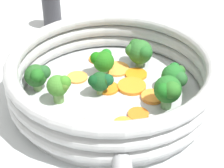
{
  "coord_description": "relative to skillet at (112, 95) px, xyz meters",
  "views": [
    {
      "loc": [
        -0.36,
        0.29,
        0.36
      ],
      "look_at": [
        0.0,
        0.0,
        0.03
      ],
      "focal_mm": 60.0,
      "sensor_mm": 36.0,
      "label": 1
    }
  ],
  "objects": [
    {
      "name": "broccoli_floret_6",
      "position": [
        0.03,
        -0.08,
        0.03
      ],
      "size": [
        0.05,
        0.04,
        0.05
      ],
      "color": "#87A864",
      "rests_on": "skillet"
    },
    {
      "name": "broccoli_floret_4",
      "position": [
        -0.05,
        -0.08,
        0.03
      ],
      "size": [
        0.04,
        0.04,
        0.04
      ],
      "color": "#8CAA6B",
      "rests_on": "skillet"
    },
    {
      "name": "carrot_slice_8",
      "position": [
        -0.07,
        0.01,
        0.01
      ],
      "size": [
        0.04,
        0.04,
        0.0
      ],
      "primitive_type": "cylinder",
      "rotation": [
        0.0,
        0.0,
        3.86
      ],
      "color": "orange",
      "rests_on": "skillet"
    },
    {
      "name": "carrot_slice_1",
      "position": [
        0.04,
        -0.04,
        0.01
      ],
      "size": [
        0.06,
        0.06,
        0.0
      ],
      "primitive_type": "cylinder",
      "rotation": [
        0.0,
        0.0,
        1.13
      ],
      "color": "#F9993C",
      "rests_on": "skillet"
    },
    {
      "name": "carrot_slice_3",
      "position": [
        0.01,
        0.0,
        0.01
      ],
      "size": [
        0.05,
        0.05,
        0.0
      ],
      "primitive_type": "cylinder",
      "rotation": [
        0.0,
        0.0,
        2.69
      ],
      "color": "orange",
      "rests_on": "skillet"
    },
    {
      "name": "carrot_slice_0",
      "position": [
        0.01,
        -0.06,
        0.01
      ],
      "size": [
        0.05,
        0.05,
        0.0
      ],
      "primitive_type": "cylinder",
      "rotation": [
        0.0,
        0.0,
        4.02
      ],
      "color": "orange",
      "rests_on": "skillet"
    },
    {
      "name": "ground_plane",
      "position": [
        0.0,
        0.0,
        -0.01
      ],
      "size": [
        4.0,
        4.0,
        0.0
      ],
      "primitive_type": "plane",
      "color": "#B4BBBD"
    },
    {
      "name": "broccoli_floret_3",
      "position": [
        -0.08,
        -0.04,
        0.04
      ],
      "size": [
        0.05,
        0.04,
        0.05
      ],
      "color": "#5D8E55",
      "rests_on": "skillet"
    },
    {
      "name": "skillet_rivet_left",
      "position": [
        -0.1,
        0.1,
        0.01
      ],
      "size": [
        0.01,
        0.01,
        0.01
      ],
      "primitive_type": "sphere",
      "color": "#ADB4B4",
      "rests_on": "skillet"
    },
    {
      "name": "broccoli_floret_1",
      "position": [
        0.03,
        0.07,
        0.04
      ],
      "size": [
        0.03,
        0.03,
        0.04
      ],
      "color": "#5F8C45",
      "rests_on": "skillet"
    },
    {
      "name": "carrot_slice_6",
      "position": [
        -0.07,
        0.04,
        0.01
      ],
      "size": [
        0.04,
        0.04,
        0.0
      ],
      "primitive_type": "cylinder",
      "rotation": [
        0.0,
        0.0,
        2.29
      ],
      "color": "orange",
      "rests_on": "skillet"
    },
    {
      "name": "skillet",
      "position": [
        0.0,
        0.0,
        0.0
      ],
      "size": [
        0.29,
        0.29,
        0.01
      ],
      "primitive_type": "cylinder",
      "color": "#B2B5B7",
      "rests_on": "ground_plane"
    },
    {
      "name": "carrot_slice_4",
      "position": [
        0.09,
        -0.04,
        0.01
      ],
      "size": [
        0.03,
        0.03,
        0.0
      ],
      "primitive_type": "cylinder",
      "rotation": [
        0.0,
        0.0,
        6.19
      ],
      "color": "orange",
      "rests_on": "skillet"
    },
    {
      "name": "salt_shaker",
      "position": [
        0.27,
        -0.06,
        0.04
      ],
      "size": [
        0.04,
        0.04,
        0.1
      ],
      "color": "#333338",
      "rests_on": "ground_plane"
    },
    {
      "name": "broccoli_floret_0",
      "position": [
        0.08,
        0.08,
        0.03
      ],
      "size": [
        0.04,
        0.04,
        0.04
      ],
      "color": "#679351",
      "rests_on": "skillet"
    },
    {
      "name": "carrot_slice_7",
      "position": [
        -0.05,
        -0.04,
        0.01
      ],
      "size": [
        0.05,
        0.05,
        0.01
      ],
      "primitive_type": "cylinder",
      "rotation": [
        0.0,
        0.0,
        1.99
      ],
      "color": "orange",
      "rests_on": "skillet"
    },
    {
      "name": "skillet_rivet_right",
      "position": [
        -0.13,
        0.06,
        0.01
      ],
      "size": [
        0.01,
        0.01,
        0.01
      ],
      "primitive_type": "sphere",
      "color": "#B5B7B7",
      "rests_on": "skillet"
    },
    {
      "name": "carrot_slice_9",
      "position": [
        0.06,
        0.02,
        0.01
      ],
      "size": [
        0.05,
        0.05,
        0.0
      ],
      "primitive_type": "cylinder",
      "rotation": [
        0.0,
        0.0,
        5.17
      ],
      "color": "#F9963C",
      "rests_on": "skillet"
    },
    {
      "name": "broccoli_floret_5",
      "position": [
        0.01,
        0.02,
        0.03
      ],
      "size": [
        0.03,
        0.04,
        0.04
      ],
      "color": "#7D984E",
      "rests_on": "skillet"
    },
    {
      "name": "broccoli_floret_2",
      "position": [
        0.05,
        -0.02,
        0.03
      ],
      "size": [
        0.04,
        0.04,
        0.04
      ],
      "color": "#6A8551",
      "rests_on": "skillet"
    },
    {
      "name": "carrot_slice_2",
      "position": [
        -0.04,
        0.09,
        0.01
      ],
      "size": [
        0.04,
        0.04,
        0.0
      ],
      "primitive_type": "cylinder",
      "rotation": [
        0.0,
        0.0,
        1.23
      ],
      "color": "#F7903C",
      "rests_on": "skillet"
    },
    {
      "name": "skillet_rim_wall",
      "position": [
        0.0,
        0.0,
        0.04
      ],
      "size": [
        0.31,
        0.31,
        0.06
      ],
      "color": "#ADAFB1",
      "rests_on": "skillet"
    },
    {
      "name": "carrot_slice_5",
      "position": [
        -0.01,
        -0.03,
        0.01
      ],
      "size": [
        0.05,
        0.05,
        0.01
      ],
      "primitive_type": "cylinder",
      "rotation": [
        0.0,
        0.0,
        4.74
      ],
      "color": "orange",
      "rests_on": "skillet"
    }
  ]
}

